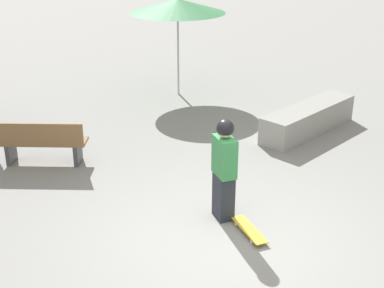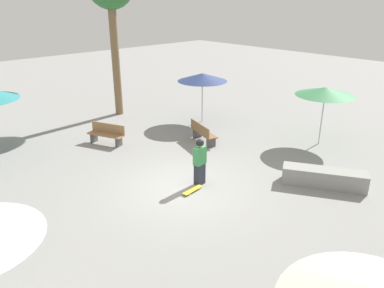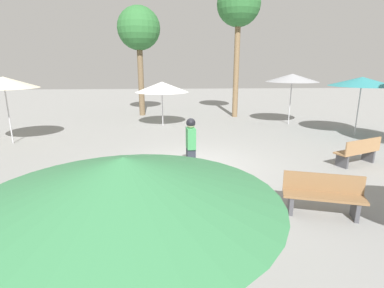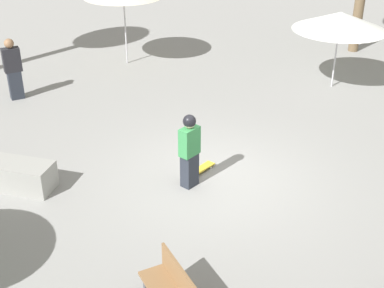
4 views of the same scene
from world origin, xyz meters
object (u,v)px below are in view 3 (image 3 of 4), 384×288
Objects in this scene: shade_umbrella_green at (124,179)px; shade_umbrella_white at (162,87)px; skater_main at (191,144)px; bench_near at (358,152)px; skateboard at (183,164)px; bench_far at (323,195)px; palm_tree_far_back at (139,30)px; shade_umbrella_cream at (4,82)px; palm_tree_center_left at (239,6)px; shade_umbrella_grey at (292,78)px; shade_umbrella_teal at (362,81)px; concrete_ledge at (51,213)px.

shade_umbrella_green is 0.91× the size of shade_umbrella_white.
skater_main is 0.97× the size of bench_near.
skateboard is 4.29m from bench_far.
palm_tree_far_back is at bearing 6.25° from skateboard.
palm_tree_far_back is (1.37, -3.43, 2.99)m from shade_umbrella_white.
palm_tree_center_left reaches higher than shade_umbrella_cream.
shade_umbrella_cream is (6.66, -3.17, 2.32)m from skateboard.
skater_main is 7.96m from shade_umbrella_cream.
bench_far is 10.29m from shade_umbrella_white.
palm_tree_far_back is (2.41, -10.24, 4.09)m from skater_main.
shade_umbrella_cream reaches higher than shade_umbrella_green.
palm_tree_center_left is (-0.57, -12.05, 5.68)m from bench_far.
shade_umbrella_green is (-6.05, 9.85, -0.15)m from shade_umbrella_cream.
shade_umbrella_green is at bearing 63.99° from shade_umbrella_grey.
palm_tree_far_back is at bearing 104.42° from bench_near.
palm_tree_center_left is at bearing 79.65° from bench_near.
palm_tree_center_left is (-3.16, -9.35, 5.25)m from skater_main.
bench_far is 11.60m from shade_umbrella_cream.
bench_far is at bearing 87.27° from palm_tree_center_left.
shade_umbrella_white is 6.43m from palm_tree_center_left.
shade_umbrella_cream is at bearing 58.08° from skateboard.
concrete_ledge is at bearing 34.23° from shade_umbrella_teal.
palm_tree_far_back reaches higher than shade_umbrella_teal.
shade_umbrella_grey is at bearing 64.05° from bench_near.
skateboard is 0.32× the size of concrete_ledge.
palm_tree_far_back is 5.76m from palm_tree_center_left.
palm_tree_far_back is at bearing -68.18° from shade_umbrella_white.
bench_near is at bearing 133.98° from shade_umbrella_white.
shade_umbrella_teal is 1.01× the size of shade_umbrella_white.
skater_main reaches higher than skateboard.
bench_far is 0.22× the size of palm_tree_center_left.
bench_near reaches higher than skateboard.
palm_tree_center_left reaches higher than shade_umbrella_grey.
shade_umbrella_white is (1.04, -6.81, 1.10)m from skater_main.
palm_tree_far_back is (9.86, -6.10, 2.61)m from shade_umbrella_teal.
bench_far is 0.63× the size of shade_umbrella_grey.
shade_umbrella_grey reaches higher than shade_umbrella_teal.
palm_tree_far_back is (7.63, -9.91, 4.53)m from bench_near.
shade_umbrella_cream is at bearing 14.50° from shade_umbrella_grey.
concrete_ledge is 0.98× the size of shade_umbrella_grey.
shade_umbrella_green is 16.48m from palm_tree_center_left.
skateboard is at bearing 16.91° from skater_main.
shade_umbrella_teal reaches higher than skater_main.
shade_umbrella_white is (3.63, -9.50, 1.53)m from bench_far.
concrete_ledge is 0.98× the size of shade_umbrella_white.
palm_tree_far_back is (5.00, -12.93, 4.53)m from bench_far.
skateboard is at bearing -95.27° from shade_umbrella_green.
palm_tree_far_back is at bearing -91.91° from concrete_ledge.
concrete_ledge reaches higher than skateboard.
concrete_ledge is at bearing -58.51° from shade_umbrella_green.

